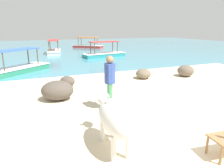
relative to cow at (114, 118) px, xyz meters
The scene contains 12 objects.
sand_beach 1.75m from the cow, ahead, with size 18.00×14.00×0.04m, color beige.
water_surface 21.91m from the cow, 85.80° to the left, with size 60.00×36.00×0.03m, color teal.
cow is the anchor object (origin of this frame).
person_standing 2.07m from the cow, 70.45° to the left, with size 0.32×0.46×1.62m.
shore_rock_large 3.46m from the cow, 100.89° to the left, with size 1.07×0.89×0.66m, color brown.
shore_rock_medium 7.37m from the cow, 37.91° to the left, with size 0.81×0.80×0.57m, color #6B5B4C.
shore_rock_small 5.01m from the cow, 90.37° to the left, with size 0.67×0.57×0.42m, color brown.
shore_rock_flat 6.11m from the cow, 53.79° to the left, with size 0.79×0.72×0.47m, color #756651.
boat_white 16.89m from the cow, 87.08° to the left, with size 1.67×3.80×1.29m.
boat_green 9.02m from the cow, 103.09° to the left, with size 3.55×3.26×1.29m.
boat_teal 13.74m from the cow, 70.76° to the left, with size 3.81×1.73×1.29m.
boat_red 21.87m from the cow, 75.71° to the left, with size 3.53×3.28×1.29m.
Camera 1 is at (-3.04, -3.29, 2.42)m, focal length 32.89 mm.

